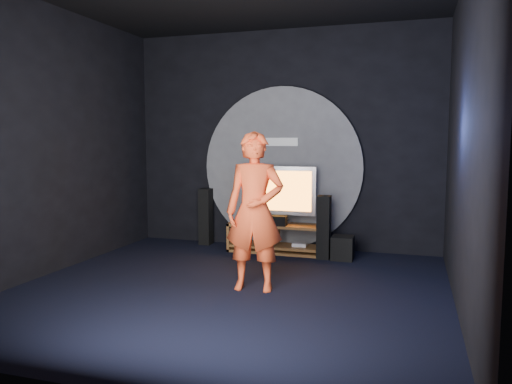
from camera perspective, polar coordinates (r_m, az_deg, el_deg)
floor at (r=5.99m, az=-3.10°, el=-11.06°), size 5.00×5.00×0.00m
back_wall at (r=8.11m, az=3.09°, el=5.95°), size 5.00×0.04×3.50m
front_wall at (r=3.50m, az=-17.87°, el=5.56°), size 5.00×0.04×3.50m
left_wall at (r=7.01m, az=-22.77°, el=5.48°), size 0.04×5.00×3.50m
right_wall at (r=5.38m, az=22.70°, el=5.46°), size 0.04×5.00×3.50m
wall_disc_panel at (r=8.07m, az=2.97°, el=2.77°), size 2.60×0.11×2.60m
media_console at (r=7.83m, az=2.35°, el=-5.50°), size 1.49×0.45×0.45m
tv at (r=7.78m, az=2.46°, el=-0.02°), size 1.22×0.22×0.89m
center_speaker at (r=7.64m, az=2.03°, el=-3.28°), size 0.40×0.15×0.15m
remote at (r=7.80m, az=-1.00°, el=-3.56°), size 0.18×0.05×0.02m
tower_speaker_left at (r=8.42m, az=-5.76°, el=-2.81°), size 0.19×0.21×0.94m
tower_speaker_right at (r=7.43m, az=7.75°, el=-4.02°), size 0.19×0.21×0.94m
subwoofer at (r=7.48m, az=9.88°, el=-6.31°), size 0.31×0.31×0.35m
player at (r=5.79m, az=-0.14°, el=-2.24°), size 0.73×0.53×1.85m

